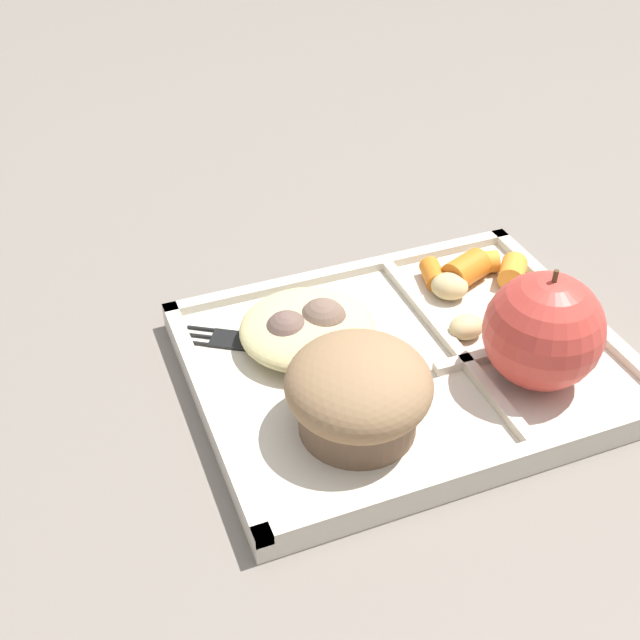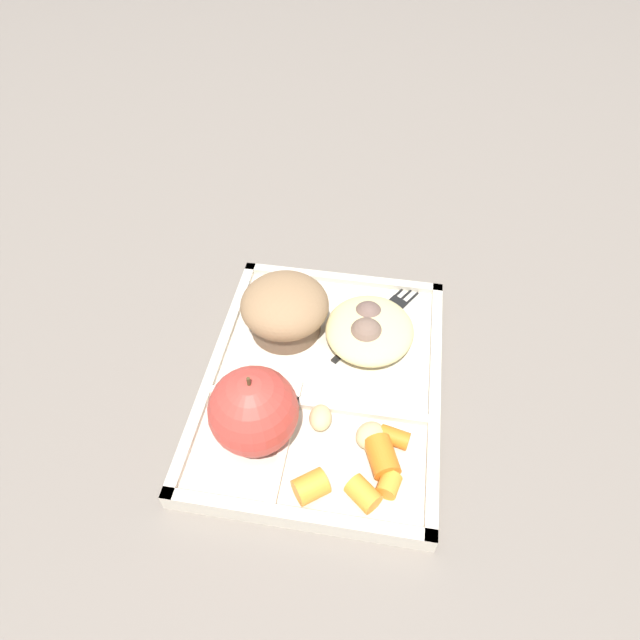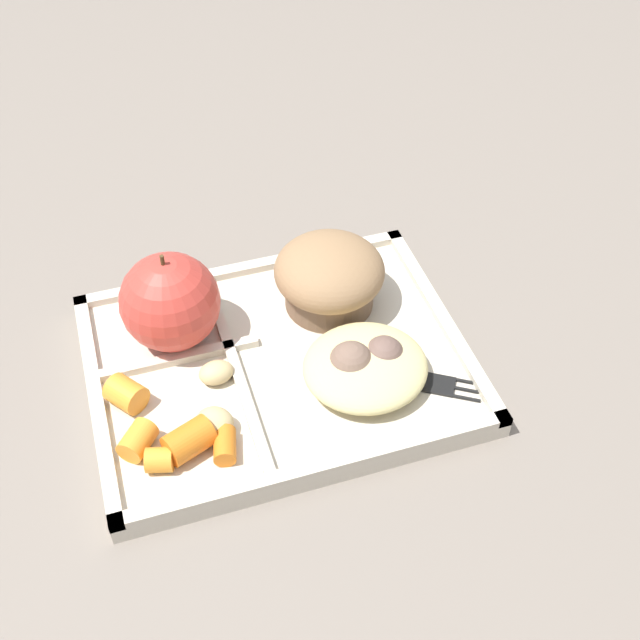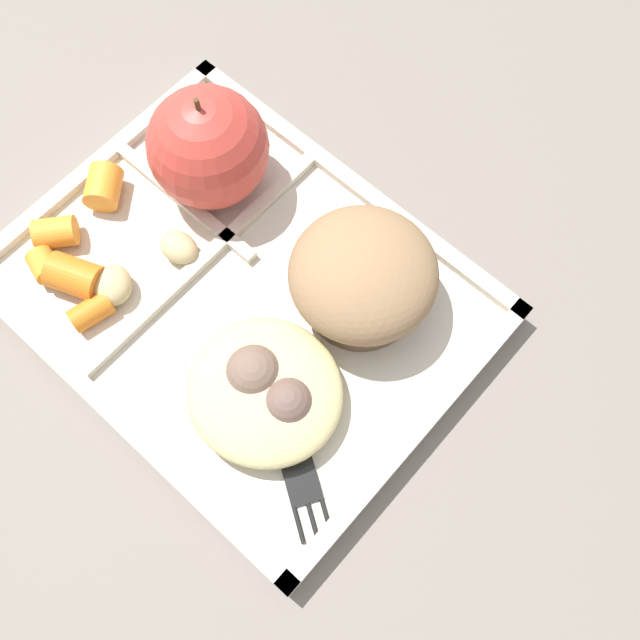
{
  "view_description": "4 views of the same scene",
  "coord_description": "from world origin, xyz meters",
  "px_view_note": "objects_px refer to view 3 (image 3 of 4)",
  "views": [
    {
      "loc": [
        0.24,
        0.42,
        0.42
      ],
      "look_at": [
        0.05,
        -0.05,
        0.03
      ],
      "focal_mm": 45.12,
      "sensor_mm": 36.0,
      "label": 1
    },
    {
      "loc": [
        -0.35,
        -0.05,
        0.51
      ],
      "look_at": [
        0.06,
        0.01,
        0.04
      ],
      "focal_mm": 30.61,
      "sensor_mm": 36.0,
      "label": 2
    },
    {
      "loc": [
        -0.11,
        -0.47,
        0.55
      ],
      "look_at": [
        0.04,
        0.01,
        0.05
      ],
      "focal_mm": 45.61,
      "sensor_mm": 36.0,
      "label": 3
    },
    {
      "loc": [
        0.18,
        -0.11,
        0.49
      ],
      "look_at": [
        0.06,
        0.02,
        0.03
      ],
      "focal_mm": 40.08,
      "sensor_mm": 36.0,
      "label": 4
    }
  ],
  "objects_px": {
    "green_apple": "(170,302)",
    "bran_muffin": "(329,276)",
    "plastic_fork": "(409,379)",
    "lunch_tray": "(277,365)"
  },
  "relations": [
    {
      "from": "green_apple",
      "to": "bran_muffin",
      "type": "xyz_separation_m",
      "value": [
        0.15,
        -0.0,
        -0.01
      ]
    },
    {
      "from": "plastic_fork",
      "to": "green_apple",
      "type": "bearing_deg",
      "value": 148.42
    },
    {
      "from": "green_apple",
      "to": "bran_muffin",
      "type": "distance_m",
      "value": 0.15
    },
    {
      "from": "bran_muffin",
      "to": "plastic_fork",
      "type": "height_order",
      "value": "bran_muffin"
    },
    {
      "from": "lunch_tray",
      "to": "plastic_fork",
      "type": "distance_m",
      "value": 0.12
    },
    {
      "from": "green_apple",
      "to": "plastic_fork",
      "type": "relative_size",
      "value": 0.7
    },
    {
      "from": "green_apple",
      "to": "plastic_fork",
      "type": "height_order",
      "value": "green_apple"
    },
    {
      "from": "bran_muffin",
      "to": "green_apple",
      "type": "bearing_deg",
      "value": 180.0
    },
    {
      "from": "lunch_tray",
      "to": "bran_muffin",
      "type": "xyz_separation_m",
      "value": [
        0.07,
        0.05,
        0.04
      ]
    },
    {
      "from": "lunch_tray",
      "to": "green_apple",
      "type": "relative_size",
      "value": 3.38
    }
  ]
}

